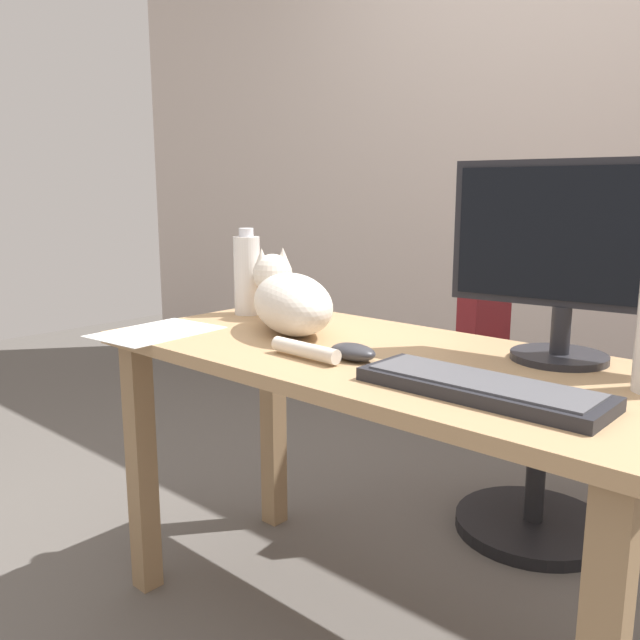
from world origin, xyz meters
TOP-DOWN VIEW (x-y plane):
  - ground_plane at (0.00, 0.00)m, footprint 8.00×8.00m
  - back_wall at (0.00, 1.50)m, footprint 6.00×0.04m
  - desk at (0.00, 0.00)m, footprint 1.31×0.61m
  - office_chair at (0.02, 0.74)m, footprint 0.48×0.48m
  - monitor at (0.33, 0.19)m, footprint 0.48×0.20m
  - keyboard at (0.32, -0.13)m, footprint 0.44×0.15m
  - cat at (-0.30, 0.02)m, footprint 0.53×0.36m
  - computer_mouse at (0.01, -0.10)m, footprint 0.11×0.06m
  - paper_sheet at (-0.54, -0.21)m, footprint 0.23×0.31m
  - spray_bottle at (-0.56, 0.11)m, footprint 0.08×0.08m

SIDE VIEW (x-z plane):
  - ground_plane at x=0.00m, z-range 0.00..0.00m
  - office_chair at x=0.02m, z-range -0.06..0.86m
  - desk at x=0.00m, z-range 0.24..0.96m
  - paper_sheet at x=-0.54m, z-range 0.72..0.72m
  - keyboard at x=0.32m, z-range 0.72..0.75m
  - computer_mouse at x=0.01m, z-range 0.72..0.75m
  - cat at x=-0.30m, z-range 0.70..0.90m
  - spray_bottle at x=-0.56m, z-range 0.71..0.96m
  - monitor at x=0.33m, z-range 0.74..1.15m
  - back_wall at x=0.00m, z-range 0.00..2.60m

